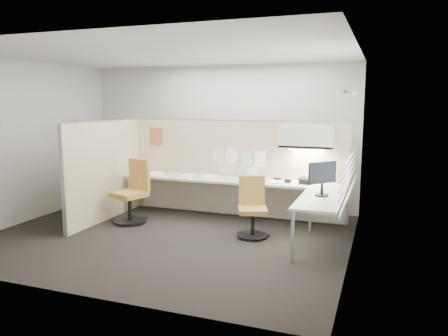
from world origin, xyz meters
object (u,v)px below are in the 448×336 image
at_px(phone, 306,181).
at_px(chair_right, 252,209).
at_px(desk, 247,189).
at_px(monitor, 322,176).
at_px(chair_left, 133,193).

bearing_deg(phone, chair_right, -118.50).
xyz_separation_m(desk, monitor, (1.37, -0.71, 0.42)).
height_order(desk, monitor, monitor).
relative_size(chair_left, phone, 4.52).
bearing_deg(chair_left, monitor, 16.34).
distance_m(desk, chair_left, 1.99).
height_order(desk, chair_right, chair_right).
distance_m(desk, phone, 1.02).
xyz_separation_m(monitor, phone, (-0.38, 0.87, -0.24)).
bearing_deg(desk, chair_left, -162.15).
height_order(chair_left, monitor, monitor).
bearing_deg(phone, monitor, -55.75).
bearing_deg(desk, monitor, -27.43).
relative_size(desk, chair_left, 3.70).
relative_size(monitor, phone, 2.09).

